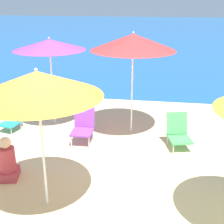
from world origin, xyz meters
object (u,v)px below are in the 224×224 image
at_px(beach_umbrella_purple, 49,45).
at_px(person_seated_far, 7,162).
at_px(beach_umbrella_red, 133,42).
at_px(beach_chair_teal, 12,117).
at_px(beach_umbrella_orange, 37,84).
at_px(beach_chair_purple, 83,124).
at_px(beach_chair_green, 178,132).

xyz_separation_m(beach_umbrella_purple, person_seated_far, (0.04, -2.54, -1.61)).
xyz_separation_m(beach_umbrella_red, beach_chair_teal, (-2.79, -0.33, -1.75)).
distance_m(beach_umbrella_orange, beach_chair_purple, 2.73).
bearing_deg(beach_umbrella_orange, beach_chair_purple, 89.94).
xyz_separation_m(beach_umbrella_orange, beach_umbrella_red, (0.98, 2.92, 0.17)).
distance_m(beach_umbrella_orange, person_seated_far, 1.91).
bearing_deg(beach_umbrella_orange, beach_chair_green, 49.03).
height_order(beach_umbrella_orange, beach_umbrella_purple, beach_umbrella_orange).
height_order(beach_chair_green, person_seated_far, person_seated_far).
distance_m(beach_umbrella_purple, beach_chair_purple, 2.02).
bearing_deg(beach_umbrella_purple, beach_chair_green, -14.89).
relative_size(beach_umbrella_red, person_seated_far, 2.92).
bearing_deg(beach_umbrella_orange, beach_chair_teal, 124.85).
bearing_deg(beach_chair_green, beach_chair_purple, 167.08).
height_order(beach_umbrella_orange, person_seated_far, beach_umbrella_orange).
relative_size(beach_umbrella_red, beach_chair_green, 3.29).
distance_m(beach_chair_green, person_seated_far, 3.42).
xyz_separation_m(beach_umbrella_orange, beach_chair_teal, (-1.81, 2.60, -1.58)).
xyz_separation_m(beach_umbrella_red, person_seated_far, (-1.89, -2.33, -1.74)).
xyz_separation_m(beach_umbrella_purple, beach_chair_teal, (-0.85, -0.53, -1.62)).
height_order(beach_umbrella_red, beach_chair_purple, beach_umbrella_red).
xyz_separation_m(beach_chair_purple, beach_chair_green, (2.02, 0.07, -0.05)).
distance_m(beach_umbrella_red, beach_chair_purple, 2.05).
bearing_deg(beach_chair_purple, person_seated_far, -120.13).
relative_size(beach_umbrella_orange, beach_chair_purple, 2.74).
relative_size(beach_chair_teal, person_seated_far, 0.87).
relative_size(beach_chair_purple, beach_chair_green, 1.11).
height_order(beach_chair_teal, beach_chair_purple, beach_chair_purple).
distance_m(beach_chair_purple, beach_chair_green, 2.02).
xyz_separation_m(beach_umbrella_orange, beach_chair_green, (2.02, 2.33, -1.57)).
relative_size(beach_umbrella_red, beach_chair_purple, 2.97).
relative_size(beach_umbrella_purple, beach_chair_teal, 3.10).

